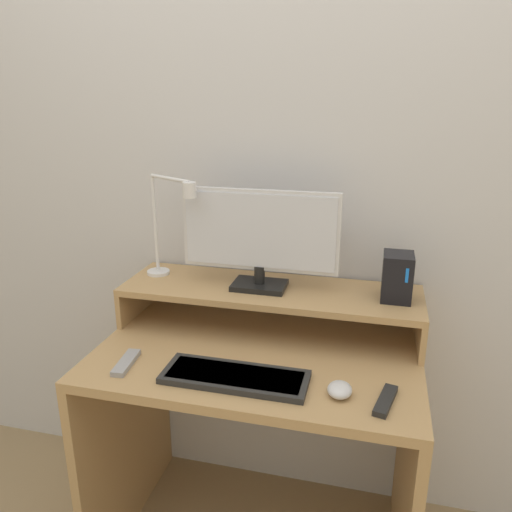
% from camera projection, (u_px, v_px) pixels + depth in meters
% --- Properties ---
extents(wall_back, '(6.00, 0.05, 2.50)m').
position_uv_depth(wall_back, '(282.00, 182.00, 1.76)').
color(wall_back, silver).
rests_on(wall_back, ground_plane).
extents(desk, '(1.01, 0.65, 0.78)m').
position_uv_depth(desk, '(258.00, 416.00, 1.65)').
color(desk, tan).
rests_on(desk, ground_plane).
extents(monitor_shelf, '(1.01, 0.30, 0.14)m').
position_uv_depth(monitor_shelf, '(270.00, 294.00, 1.69)').
color(monitor_shelf, tan).
rests_on(monitor_shelf, desk).
extents(monitor, '(0.52, 0.12, 0.33)m').
position_uv_depth(monitor, '(260.00, 236.00, 1.63)').
color(monitor, black).
rests_on(monitor, monitor_shelf).
extents(desk_lamp, '(0.24, 0.16, 0.36)m').
position_uv_depth(desk_lamp, '(170.00, 224.00, 1.70)').
color(desk_lamp, silver).
rests_on(desk_lamp, monitor_shelf).
extents(router_dock, '(0.09, 0.11, 0.15)m').
position_uv_depth(router_dock, '(397.00, 277.00, 1.57)').
color(router_dock, black).
rests_on(router_dock, monitor_shelf).
extents(keyboard, '(0.41, 0.15, 0.02)m').
position_uv_depth(keyboard, '(235.00, 377.00, 1.40)').
color(keyboard, '#282828').
rests_on(keyboard, desk).
extents(mouse, '(0.07, 0.08, 0.03)m').
position_uv_depth(mouse, '(340.00, 390.00, 1.33)').
color(mouse, silver).
rests_on(mouse, desk).
extents(remote_control, '(0.05, 0.15, 0.02)m').
position_uv_depth(remote_control, '(126.00, 363.00, 1.48)').
color(remote_control, '#99999E').
rests_on(remote_control, desk).
extents(remote_secondary, '(0.07, 0.15, 0.02)m').
position_uv_depth(remote_secondary, '(386.00, 401.00, 1.30)').
color(remote_secondary, black).
rests_on(remote_secondary, desk).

